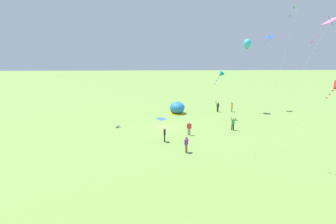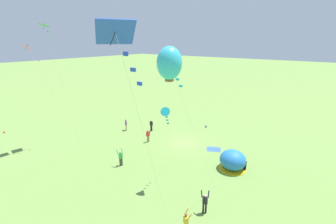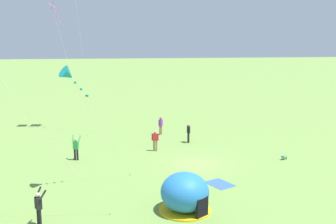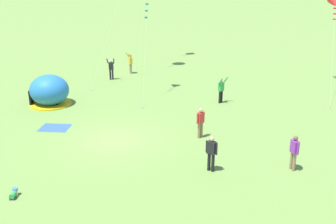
{
  "view_description": "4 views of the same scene",
  "coord_description": "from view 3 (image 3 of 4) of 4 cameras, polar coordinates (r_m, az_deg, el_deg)",
  "views": [
    {
      "loc": [
        30.69,
        -1.32,
        9.52
      ],
      "look_at": [
        2.6,
        0.22,
        2.75
      ],
      "focal_mm": 24.0,
      "sensor_mm": 36.0,
      "label": 1
    },
    {
      "loc": [
        -14.78,
        23.07,
        12.93
      ],
      "look_at": [
        1.92,
        0.96,
        4.09
      ],
      "focal_mm": 24.0,
      "sensor_mm": 36.0,
      "label": 2
    },
    {
      "loc": [
        -27.17,
        5.95,
        9.17
      ],
      "look_at": [
        1.74,
        2.04,
        3.63
      ],
      "focal_mm": 42.0,
      "sensor_mm": 36.0,
      "label": 3
    },
    {
      "loc": [
        12.99,
        -15.19,
        8.75
      ],
      "look_at": [
        3.05,
        0.69,
        2.01
      ],
      "focal_mm": 42.0,
      "sensor_mm": 36.0,
      "label": 4
    }
  ],
  "objects": [
    {
      "name": "toddler_crawling",
      "position": [
        31.48,
        16.46,
        -6.3
      ],
      "size": [
        0.43,
        0.54,
        0.32
      ],
      "color": "green",
      "rests_on": "ground"
    },
    {
      "name": "ground_plane",
      "position": [
        29.28,
        4.46,
        -7.53
      ],
      "size": [
        300.0,
        300.0,
        0.0
      ],
      "primitive_type": "plane",
      "color": "olive"
    },
    {
      "name": "popup_tent",
      "position": [
        21.44,
        2.47,
        -11.67
      ],
      "size": [
        2.81,
        2.81,
        2.1
      ],
      "color": "#2672BF",
      "rests_on": "ground"
    },
    {
      "name": "person_flying_kite",
      "position": [
        20.86,
        -18.26,
        -12.89
      ],
      "size": [
        0.72,
        0.67,
        1.89
      ],
      "color": "black",
      "rests_on": "ground"
    },
    {
      "name": "kite_pink",
      "position": [
        40.96,
        -16.27,
        14.1
      ],
      "size": [
        3.96,
        3.62,
        12.63
      ],
      "color": "silver",
      "rests_on": "ground"
    },
    {
      "name": "person_strolling",
      "position": [
        37.54,
        -1.08,
        -1.88
      ],
      "size": [
        0.47,
        0.43,
        1.72
      ],
      "color": "#8C7251",
      "rests_on": "ground"
    },
    {
      "name": "person_arms_raised",
      "position": [
        30.64,
        -13.22,
        -5.01
      ],
      "size": [
        0.58,
        0.7,
        1.89
      ],
      "color": "black",
      "rests_on": "ground"
    },
    {
      "name": "picnic_blanket",
      "position": [
        25.61,
        7.51,
        -10.31
      ],
      "size": [
        2.1,
        1.93,
        0.01
      ],
      "primitive_type": "cube",
      "rotation": [
        0.0,
        0.0,
        0.47
      ],
      "color": "#3359A5",
      "rests_on": "ground"
    },
    {
      "name": "person_far_back",
      "position": [
        32.21,
        -1.88,
        -4.02
      ],
      "size": [
        0.34,
        0.57,
        1.72
      ],
      "color": "#8C7251",
      "rests_on": "ground"
    },
    {
      "name": "kite_teal",
      "position": [
        23.75,
        -14.31,
        5.25
      ],
      "size": [
        2.53,
        4.24,
        7.58
      ],
      "color": "silver",
      "rests_on": "ground"
    },
    {
      "name": "person_near_tent",
      "position": [
        34.79,
        2.99,
        -2.91
      ],
      "size": [
        0.59,
        0.24,
        1.72
      ],
      "color": "black",
      "rests_on": "ground"
    }
  ]
}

